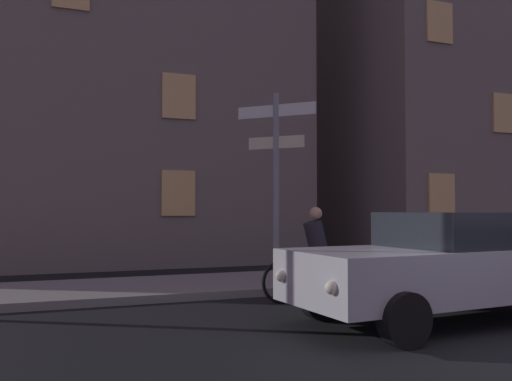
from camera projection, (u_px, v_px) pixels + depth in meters
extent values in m
cube|color=gray|center=(292.00, 281.00, 11.29)|extent=(40.00, 2.65, 0.14)
cylinder|color=gray|center=(276.00, 187.00, 10.58)|extent=(0.12, 0.12, 3.73)
cube|color=white|center=(276.00, 111.00, 10.64)|extent=(1.18, 1.18, 0.24)
cube|color=beige|center=(276.00, 142.00, 10.62)|extent=(0.85, 0.85, 0.24)
cube|color=#B7B7BC|center=(446.00, 272.00, 7.51)|extent=(4.65, 2.08, 0.69)
cube|color=#23282D|center=(463.00, 229.00, 7.67)|extent=(2.11, 1.75, 0.49)
cylinder|color=black|center=(405.00, 320.00, 6.07)|extent=(0.65, 0.27, 0.64)
cylinder|color=black|center=(321.00, 297.00, 7.64)|extent=(0.65, 0.27, 0.64)
cylinder|color=black|center=(474.00, 284.00, 8.93)|extent=(0.65, 0.27, 0.64)
sphere|color=#F9EFCC|center=(332.00, 288.00, 5.99)|extent=(0.16, 0.16, 0.16)
sphere|color=#F9EFCC|center=(281.00, 276.00, 7.06)|extent=(0.16, 0.16, 0.16)
torus|color=black|center=(282.00, 282.00, 8.96)|extent=(0.72, 0.08, 0.72)
torus|color=black|center=(339.00, 279.00, 9.38)|extent=(0.72, 0.08, 0.72)
cylinder|color=black|center=(311.00, 265.00, 9.18)|extent=(1.00, 0.07, 0.04)
cylinder|color=#26262D|center=(316.00, 237.00, 9.24)|extent=(0.46, 0.33, 0.61)
sphere|color=tan|center=(316.00, 213.00, 9.25)|extent=(0.22, 0.22, 0.22)
cylinder|color=black|center=(316.00, 268.00, 9.12)|extent=(0.34, 0.13, 0.55)
cylinder|color=black|center=(311.00, 267.00, 9.28)|extent=(0.34, 0.13, 0.55)
cube|color=slate|center=(66.00, 51.00, 17.29)|extent=(13.77, 8.26, 13.34)
cube|color=#F2C672|center=(178.00, 193.00, 14.24)|extent=(0.90, 0.06, 1.20)
cube|color=#F2C672|center=(179.00, 96.00, 14.34)|extent=(0.90, 0.06, 1.20)
cube|color=slate|center=(440.00, 50.00, 20.96)|extent=(9.69, 8.48, 15.53)
cube|color=#F2C672|center=(442.00, 194.00, 15.47)|extent=(0.90, 0.06, 1.20)
cube|color=#F2C672|center=(505.00, 113.00, 16.43)|extent=(0.90, 0.06, 1.20)
cube|color=#F2C672|center=(440.00, 22.00, 15.65)|extent=(0.90, 0.06, 1.20)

